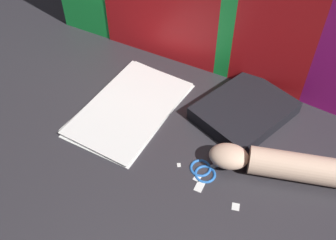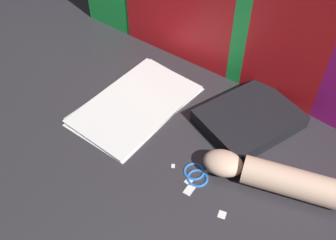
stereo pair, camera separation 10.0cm
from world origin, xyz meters
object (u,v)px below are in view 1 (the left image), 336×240
Objects in this scene: paper_stack at (130,108)px; scissors at (210,167)px; book_closed at (244,111)px; hand_forearm at (278,164)px.

paper_stack is 0.30m from scissors.
hand_forearm is at bearing -46.70° from book_closed.
hand_forearm is at bearing -2.71° from paper_stack.
hand_forearm reaches higher than book_closed.
paper_stack is 2.40× the size of scissors.
book_closed is at bearing 87.23° from scissors.
book_closed is 1.95× the size of scissors.
hand_forearm reaches higher than scissors.
book_closed reaches higher than paper_stack.
book_closed is at bearing 23.14° from paper_stack.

